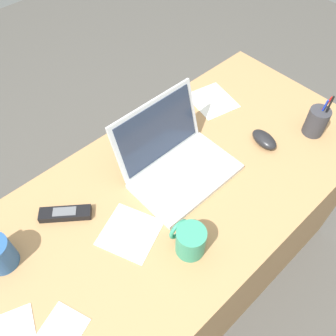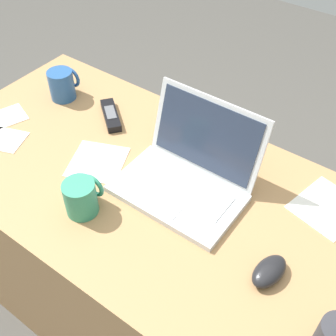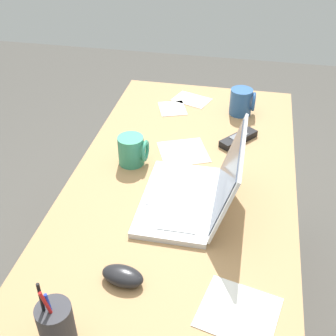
{
  "view_description": "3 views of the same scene",
  "coord_description": "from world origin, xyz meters",
  "px_view_note": "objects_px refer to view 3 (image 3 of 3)",
  "views": [
    {
      "loc": [
        -0.47,
        -0.47,
        1.71
      ],
      "look_at": [
        -0.01,
        0.02,
        0.85
      ],
      "focal_mm": 37.91,
      "sensor_mm": 36.0,
      "label": 1
    },
    {
      "loc": [
        0.5,
        -0.64,
        1.64
      ],
      "look_at": [
        -0.0,
        0.04,
        0.8
      ],
      "focal_mm": 46.0,
      "sensor_mm": 36.0,
      "label": 2
    },
    {
      "loc": [
        1.04,
        0.17,
        1.6
      ],
      "look_at": [
        0.0,
        -0.03,
        0.84
      ],
      "focal_mm": 46.94,
      "sensor_mm": 36.0,
      "label": 3
    }
  ],
  "objects_px": {
    "computer_mouse": "(123,276)",
    "cordless_phone": "(238,139)",
    "laptop": "(195,192)",
    "pen_holder": "(56,324)",
    "coffee_mug_tall": "(132,150)",
    "coffee_mug_white": "(242,102)"
  },
  "relations": [
    {
      "from": "pen_holder",
      "to": "coffee_mug_tall",
      "type": "bearing_deg",
      "value": -178.4
    },
    {
      "from": "pen_holder",
      "to": "computer_mouse",
      "type": "bearing_deg",
      "value": 153.54
    },
    {
      "from": "computer_mouse",
      "to": "coffee_mug_white",
      "type": "height_order",
      "value": "coffee_mug_white"
    },
    {
      "from": "laptop",
      "to": "cordless_phone",
      "type": "distance_m",
      "value": 0.39
    },
    {
      "from": "cordless_phone",
      "to": "pen_holder",
      "type": "distance_m",
      "value": 0.93
    },
    {
      "from": "cordless_phone",
      "to": "pen_holder",
      "type": "height_order",
      "value": "pen_holder"
    },
    {
      "from": "coffee_mug_tall",
      "to": "coffee_mug_white",
      "type": "bearing_deg",
      "value": 141.29
    },
    {
      "from": "coffee_mug_tall",
      "to": "cordless_phone",
      "type": "xyz_separation_m",
      "value": [
        -0.2,
        0.34,
        -0.04
      ]
    },
    {
      "from": "computer_mouse",
      "to": "pen_holder",
      "type": "relative_size",
      "value": 0.59
    },
    {
      "from": "computer_mouse",
      "to": "pen_holder",
      "type": "xyz_separation_m",
      "value": [
        0.18,
        -0.09,
        0.03
      ]
    },
    {
      "from": "computer_mouse",
      "to": "coffee_mug_tall",
      "type": "distance_m",
      "value": 0.5
    },
    {
      "from": "computer_mouse",
      "to": "cordless_phone",
      "type": "relative_size",
      "value": 0.7
    },
    {
      "from": "coffee_mug_white",
      "to": "coffee_mug_tall",
      "type": "distance_m",
      "value": 0.53
    },
    {
      "from": "laptop",
      "to": "coffee_mug_tall",
      "type": "height_order",
      "value": "laptop"
    },
    {
      "from": "laptop",
      "to": "computer_mouse",
      "type": "distance_m",
      "value": 0.34
    },
    {
      "from": "computer_mouse",
      "to": "coffee_mug_tall",
      "type": "height_order",
      "value": "coffee_mug_tall"
    },
    {
      "from": "laptop",
      "to": "cordless_phone",
      "type": "bearing_deg",
      "value": 164.62
    },
    {
      "from": "cordless_phone",
      "to": "pen_holder",
      "type": "bearing_deg",
      "value": -20.11
    },
    {
      "from": "laptop",
      "to": "pen_holder",
      "type": "relative_size",
      "value": 1.92
    },
    {
      "from": "computer_mouse",
      "to": "coffee_mug_tall",
      "type": "bearing_deg",
      "value": -158.78
    },
    {
      "from": "computer_mouse",
      "to": "coffee_mug_white",
      "type": "distance_m",
      "value": 0.93
    },
    {
      "from": "computer_mouse",
      "to": "coffee_mug_white",
      "type": "xyz_separation_m",
      "value": [
        -0.9,
        0.22,
        0.03
      ]
    }
  ]
}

